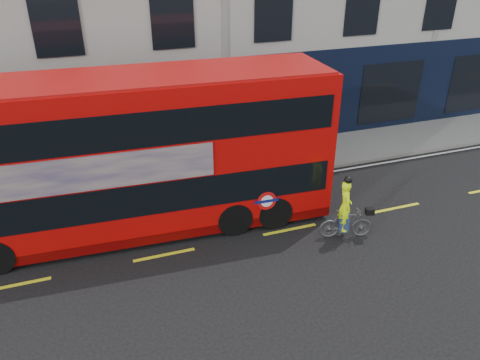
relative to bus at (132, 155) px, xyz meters
name	(u,v)px	position (x,y,z in m)	size (l,w,h in m)	color
ground	(312,257)	(4.43, -3.26, -2.49)	(120.00, 120.00, 0.00)	black
pavement	(238,164)	(4.43, 3.24, -2.43)	(60.00, 3.00, 0.12)	gray
kerb	(251,180)	(4.43, 1.74, -2.43)	(60.00, 0.12, 0.13)	slate
road_edge_line	(254,185)	(4.43, 1.44, -2.49)	(58.00, 0.10, 0.01)	silver
lane_dashes	(290,230)	(4.43, -1.76, -2.49)	(58.00, 0.12, 0.01)	yellow
bus	(132,155)	(0.00, 0.00, 0.00)	(12.18, 3.35, 4.86)	#B70807
cyclist	(346,217)	(5.82, -2.68, -1.79)	(1.69, 0.89, 2.10)	#484C4E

